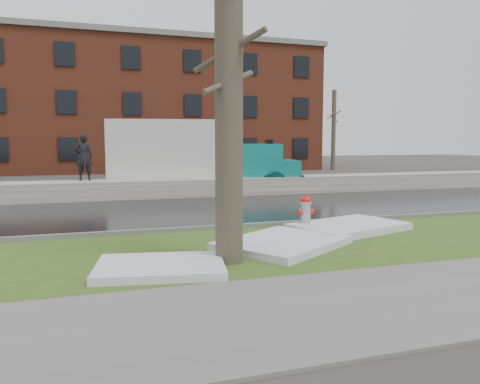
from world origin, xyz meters
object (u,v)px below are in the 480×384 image
object	(u,v)px
box_truck	(191,155)
tree	(229,86)
worker	(84,157)
fire_hydrant	(305,211)

from	to	relation	value
box_truck	tree	bearing A→B (deg)	-87.50
tree	box_truck	bearing A→B (deg)	81.06
tree	worker	size ratio (longest dim) A/B	3.45
fire_hydrant	box_truck	bearing A→B (deg)	92.45
box_truck	worker	world-z (taller)	box_truck
worker	box_truck	bearing A→B (deg)	-166.65
tree	worker	xyz separation A→B (m)	(-2.62, 11.41, -1.60)
box_truck	worker	distance (m)	4.64
tree	fire_hydrant	bearing A→B (deg)	41.83
worker	fire_hydrant	bearing A→B (deg)	123.27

